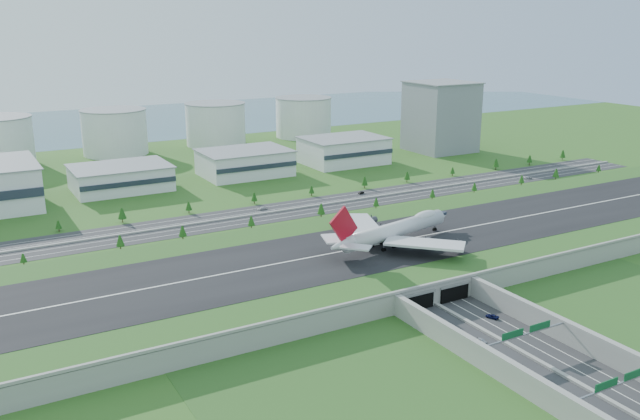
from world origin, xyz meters
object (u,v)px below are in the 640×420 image
car_1 (546,387)px  car_7 (262,208)px  boeing_747 (394,230)px  car_2 (492,316)px  office_tower (441,117)px  car_0 (481,340)px  car_5 (361,193)px  car_6 (528,178)px

car_1 → car_7: (8.42, 216.86, 0.06)m
boeing_747 → car_7: (-15.58, 106.00, -13.79)m
boeing_747 → car_2: (-3.31, -66.44, -13.93)m
boeing_747 → car_1: boeing_747 is taller
boeing_747 → car_7: boeing_747 is taller
car_1 → car_2: bearing=41.6°
boeing_747 → car_2: 67.97m
office_tower → car_7: office_tower is taller
car_0 → car_7: 185.16m
car_7 → car_5: bearing=87.4°
boeing_747 → car_5: (52.85, 108.61, -13.87)m
car_1 → car_5: (76.85, 219.47, -0.03)m
car_2 → car_7: size_ratio=0.85×
car_6 → car_1: bearing=137.1°
car_1 → car_6: 279.71m
car_0 → car_6: size_ratio=0.76×
car_0 → car_5: 201.35m
office_tower → boeing_747: bearing=-133.3°
car_6 → car_5: bearing=82.0°
boeing_747 → car_6: boeing_747 is taller
office_tower → car_0: (-206.48, -277.02, -26.64)m
office_tower → car_7: 223.57m
boeing_747 → car_5: 121.58m
car_6 → car_2: bearing=133.1°
boeing_747 → car_0: 82.76m
car_1 → car_2: size_ratio=0.96×
office_tower → car_1: 374.64m
boeing_747 → car_1: size_ratio=16.43×
car_0 → car_1: 32.00m
office_tower → car_2: office_tower is taller
office_tower → boeing_747: 272.23m
car_0 → car_1: car_1 is taller
boeing_747 → car_1: bearing=-115.3°
car_1 → car_2: car_1 is taller
car_1 → car_2: 49.00m
car_1 → car_6: bearing=21.7°
car_6 → car_7: (-189.03, 18.74, 0.03)m
office_tower → car_6: size_ratio=9.66×
car_5 → car_0: bearing=-36.0°
car_6 → car_7: 189.95m
boeing_747 → car_2: size_ratio=15.78×
car_1 → office_tower: bearing=32.3°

